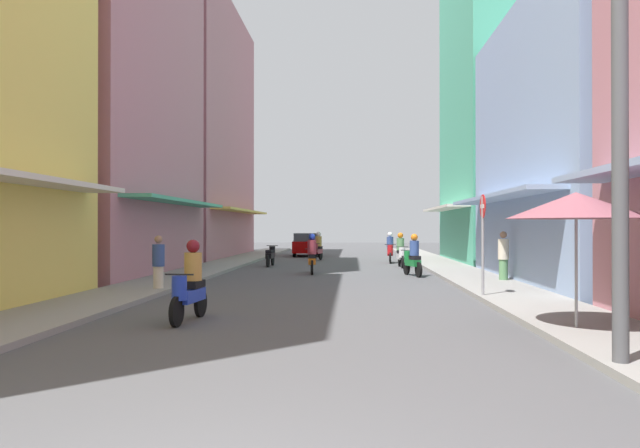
{
  "coord_description": "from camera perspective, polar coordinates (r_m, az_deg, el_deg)",
  "views": [
    {
      "loc": [
        0.95,
        -3.6,
        1.82
      ],
      "look_at": [
        -0.42,
        21.33,
        1.96
      ],
      "focal_mm": 33.18,
      "sensor_mm": 36.0,
      "label": 1
    }
  ],
  "objects": [
    {
      "name": "ground_plane",
      "position": [
        21.65,
        0.62,
        -5.14
      ],
      "size": [
        96.6,
        96.6,
        0.0
      ],
      "primitive_type": "plane",
      "color": "#4C4C4F"
    },
    {
      "name": "sidewalk_left",
      "position": [
        22.46,
        -12.62,
        -4.8
      ],
      "size": [
        2.11,
        51.91,
        0.12
      ],
      "primitive_type": "cube",
      "color": "gray",
      "rests_on": "ground"
    },
    {
      "name": "sidewalk_right",
      "position": [
        22.02,
        14.14,
        -4.89
      ],
      "size": [
        2.11,
        51.91,
        0.12
      ],
      "primitive_type": "cube",
      "color": "gray",
      "rests_on": "ground"
    },
    {
      "name": "building_left_mid",
      "position": [
        25.68,
        -21.06,
        15.82
      ],
      "size": [
        7.05,
        10.9,
        17.92
      ],
      "color": "#B7727F",
      "rests_on": "ground"
    },
    {
      "name": "building_left_far",
      "position": [
        37.33,
        -12.79,
        8.62
      ],
      "size": [
        7.05,
        13.91,
        15.24
      ],
      "color": "#B7727F",
      "rests_on": "ground"
    },
    {
      "name": "building_right_mid",
      "position": [
        21.5,
        25.83,
        6.97
      ],
      "size": [
        7.05,
        11.51,
        9.08
      ],
      "color": "#8CA5CC",
      "rests_on": "ground"
    },
    {
      "name": "building_right_far",
      "position": [
        32.69,
        18.07,
        12.08
      ],
      "size": [
        7.05,
        9.91,
        17.68
      ],
      "color": "#4CB28C",
      "rests_on": "ground"
    },
    {
      "name": "motorbike_green",
      "position": [
        22.26,
        8.93,
        -3.19
      ],
      "size": [
        0.67,
        1.77,
        1.58
      ],
      "color": "black",
      "rests_on": "ground"
    },
    {
      "name": "motorbike_blue",
      "position": [
        11.73,
        -12.45,
        -5.77
      ],
      "size": [
        0.55,
        1.81,
        1.58
      ],
      "color": "black",
      "rests_on": "ground"
    },
    {
      "name": "motorbike_black",
      "position": [
        27.66,
        -4.79,
        -3.04
      ],
      "size": [
        0.55,
        1.81,
        0.96
      ],
      "color": "black",
      "rests_on": "ground"
    },
    {
      "name": "motorbike_orange",
      "position": [
        23.15,
        -0.79,
        -3.08
      ],
      "size": [
        0.55,
        1.81,
        1.58
      ],
      "color": "black",
      "rests_on": "ground"
    },
    {
      "name": "motorbike_red",
      "position": [
        30.41,
        6.78,
        -2.42
      ],
      "size": [
        0.55,
        1.81,
        1.58
      ],
      "color": "black",
      "rests_on": "ground"
    },
    {
      "name": "motorbike_maroon",
      "position": [
        32.39,
        -0.22,
        -2.29
      ],
      "size": [
        0.63,
        1.79,
        1.58
      ],
      "color": "black",
      "rests_on": "ground"
    },
    {
      "name": "motorbike_white",
      "position": [
        27.05,
        7.8,
        -2.68
      ],
      "size": [
        0.55,
        1.81,
        1.58
      ],
      "color": "black",
      "rests_on": "ground"
    },
    {
      "name": "parked_car",
      "position": [
        37.38,
        -1.31,
        -1.97
      ],
      "size": [
        2.09,
        4.23,
        1.45
      ],
      "color": "#8C0000",
      "rests_on": "ground"
    },
    {
      "name": "pedestrian_midway",
      "position": [
        17.14,
        -15.32,
        -3.74
      ],
      "size": [
        0.34,
        0.34,
        1.59
      ],
      "color": "beige",
      "rests_on": "ground"
    },
    {
      "name": "pedestrian_foreground",
      "position": [
        20.04,
        17.27,
        -3.09
      ],
      "size": [
        0.34,
        0.34,
        1.69
      ],
      "color": "#598C59",
      "rests_on": "ground"
    },
    {
      "name": "vendor_umbrella",
      "position": [
        10.93,
        23.46,
        1.65
      ],
      "size": [
        2.31,
        2.31,
        2.42
      ],
      "color": "#99999E",
      "rests_on": "ground"
    },
    {
      "name": "utility_pole",
      "position": [
        8.54,
        26.95,
        11.52
      ],
      "size": [
        0.2,
        1.2,
        6.98
      ],
      "color": "#4C4C4F",
      "rests_on": "ground"
    },
    {
      "name": "street_sign_no_entry",
      "position": [
        15.41,
        15.43,
        -0.69
      ],
      "size": [
        0.07,
        0.6,
        2.65
      ],
      "color": "gray",
      "rests_on": "ground"
    }
  ]
}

